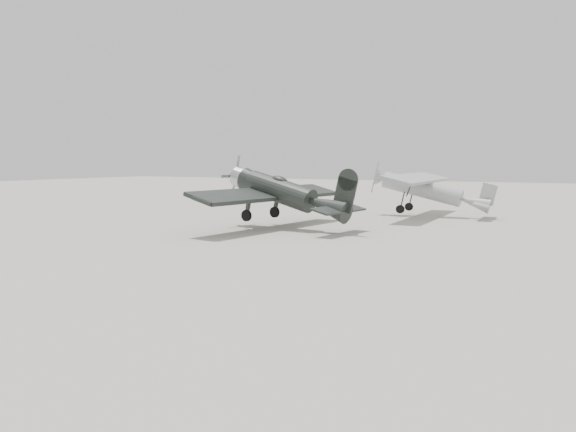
# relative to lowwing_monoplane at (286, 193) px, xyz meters

# --- Properties ---
(ground) EXTENTS (160.00, 160.00, 0.00)m
(ground) POSITION_rel_lowwing_monoplane_xyz_m (3.86, -7.52, -1.85)
(ground) COLOR #A19F8F
(ground) RESTS_ON ground
(lowwing_monoplane) EXTENTS (7.81, 10.89, 3.50)m
(lowwing_monoplane) POSITION_rel_lowwing_monoplane_xyz_m (0.00, 0.00, 0.00)
(lowwing_monoplane) COLOR black
(lowwing_monoplane) RESTS_ON ground
(highwing_monoplane) EXTENTS (7.65, 10.70, 3.06)m
(highwing_monoplane) POSITION_rel_lowwing_monoplane_xyz_m (4.85, 10.03, 0.06)
(highwing_monoplane) COLOR #9EA0A3
(highwing_monoplane) RESTS_ON ground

